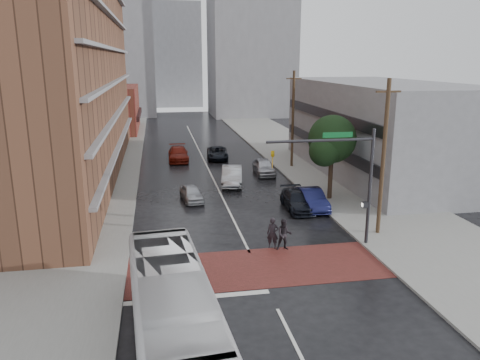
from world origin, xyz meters
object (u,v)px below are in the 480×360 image
object	(u,v)px
car_travel_a	(191,193)
car_parked_mid	(298,201)
pedestrian_b	(284,235)
car_travel_c	(178,154)
car_travel_b	(232,176)
suv_travel	(217,153)
car_parked_near	(312,199)
car_parked_far	(264,167)
transit_bus	(174,319)
pedestrian_a	(273,233)

from	to	relation	value
car_travel_a	car_parked_mid	bearing A→B (deg)	-32.19
pedestrian_b	car_travel_c	distance (m)	27.22
car_travel_b	car_travel_c	size ratio (longest dim) A/B	0.95
suv_travel	car_parked_mid	xyz separation A→B (m)	(3.59, -19.60, 0.00)
suv_travel	car_parked_near	distance (m)	20.15
car_parked_near	car_parked_far	world-z (taller)	car_parked_far
car_travel_b	suv_travel	bearing A→B (deg)	98.96
car_travel_a	pedestrian_b	bearing A→B (deg)	-73.95
suv_travel	pedestrian_b	bearing A→B (deg)	-83.88
transit_bus	pedestrian_b	size ratio (longest dim) A/B	6.39
pedestrian_a	pedestrian_b	world-z (taller)	pedestrian_b
pedestrian_a	car_parked_far	bearing A→B (deg)	98.23
car_travel_b	car_travel_c	bearing A→B (deg)	120.47
car_travel_c	car_parked_near	size ratio (longest dim) A/B	1.16
car_travel_a	car_parked_near	distance (m)	9.59
transit_bus	car_parked_far	xyz separation A→B (m)	(9.97, 28.28, -0.93)
suv_travel	transit_bus	bearing A→B (deg)	-94.92
suv_travel	car_parked_near	world-z (taller)	car_parked_near
car_travel_a	car_parked_far	distance (m)	11.02
pedestrian_b	car_parked_near	distance (m)	8.44
car_travel_c	car_parked_near	xyz separation A→B (m)	(9.15, -19.42, -0.02)
car_parked_far	car_travel_b	bearing A→B (deg)	-135.66
pedestrian_a	pedestrian_b	xyz separation A→B (m)	(0.64, -0.34, 0.00)
pedestrian_a	car_parked_mid	size ratio (longest dim) A/B	0.40
car_parked_far	car_travel_c	bearing A→B (deg)	137.59
car_parked_mid	car_travel_a	bearing A→B (deg)	156.69
transit_bus	pedestrian_a	size ratio (longest dim) A/B	6.41
transit_bus	car_parked_far	world-z (taller)	transit_bus
pedestrian_b	car_travel_b	distance (m)	15.39
car_travel_c	car_travel_b	bearing A→B (deg)	-68.59
transit_bus	pedestrian_b	xyz separation A→B (m)	(6.91, 9.52, -0.75)
car_parked_mid	pedestrian_b	bearing A→B (deg)	-111.04
car_parked_near	car_travel_c	bearing A→B (deg)	116.36
pedestrian_a	suv_travel	world-z (taller)	pedestrian_a
car_travel_b	pedestrian_a	bearing A→B (deg)	-79.99
car_travel_b	car_parked_far	world-z (taller)	car_travel_b
car_travel_a	car_parked_near	world-z (taller)	car_parked_near
car_parked_mid	car_travel_b	bearing A→B (deg)	116.70
suv_travel	car_parked_mid	world-z (taller)	car_parked_mid
car_parked_far	pedestrian_b	bearing A→B (deg)	-96.88
transit_bus	pedestrian_a	world-z (taller)	transit_bus
pedestrian_a	pedestrian_b	size ratio (longest dim) A/B	1.00
car_parked_mid	car_parked_far	xyz separation A→B (m)	(0.00, 11.42, 0.08)
car_parked_near	car_parked_mid	xyz separation A→B (m)	(-1.10, 0.00, -0.07)
transit_bus	car_parked_near	xyz separation A→B (m)	(11.07, 16.86, -0.94)
pedestrian_a	car_parked_near	size ratio (longest dim) A/B	0.41
pedestrian_b	suv_travel	size ratio (longest dim) A/B	0.38
pedestrian_b	car_travel_a	size ratio (longest dim) A/B	0.51
pedestrian_b	car_travel_b	world-z (taller)	pedestrian_b
pedestrian_a	car_travel_a	bearing A→B (deg)	130.61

